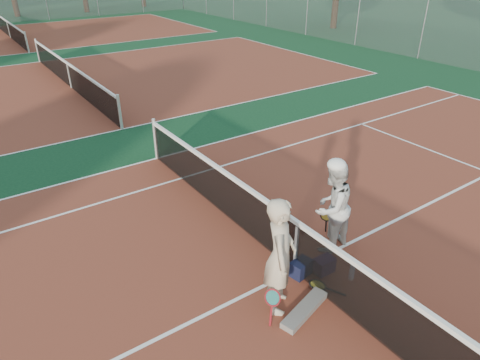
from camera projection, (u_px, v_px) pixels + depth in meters
name	position (u px, v px, depth m)	size (l,w,h in m)	color
ground	(294.00, 271.00, 7.34)	(130.00, 130.00, 0.00)	#0E341B
court_main	(294.00, 271.00, 7.34)	(23.77, 10.97, 0.01)	maroon
court_far_a	(72.00, 88.00, 17.11)	(23.77, 10.97, 0.01)	maroon
court_far_b	(11.00, 38.00, 26.88)	(23.77, 10.97, 0.01)	maroon
net_main	(296.00, 247.00, 7.10)	(0.10, 10.98, 1.02)	black
net_far_a	(69.00, 75.00, 16.87)	(0.10, 10.98, 1.02)	black
net_far_b	(9.00, 29.00, 26.64)	(0.10, 10.98, 1.02)	black
fence_right	(464.00, 33.00, 19.54)	(54.50, 0.06, 3.00)	slate
player_a	(280.00, 256.00, 6.20)	(0.69, 0.46, 1.90)	#C5B499
player_b	(332.00, 207.00, 7.53)	(0.85, 0.66, 1.74)	silver
racket_red	(272.00, 306.00, 6.21)	(0.15, 0.27, 0.59)	maroon
racket_black_held	(326.00, 223.00, 8.11)	(0.23, 0.27, 0.58)	black
racket_spare	(318.00, 286.00, 6.94)	(0.60, 0.27, 0.10)	black
sports_bag_navy	(301.00, 268.00, 7.20)	(0.36, 0.24, 0.28)	black
sports_bag_purple	(324.00, 265.00, 7.26)	(0.34, 0.23, 0.28)	black
net_cover_canvas	(305.00, 310.00, 6.48)	(0.99, 0.23, 0.10)	#66625D
water_bottle	(352.00, 272.00, 7.09)	(0.09, 0.09, 0.30)	#C9DFFE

